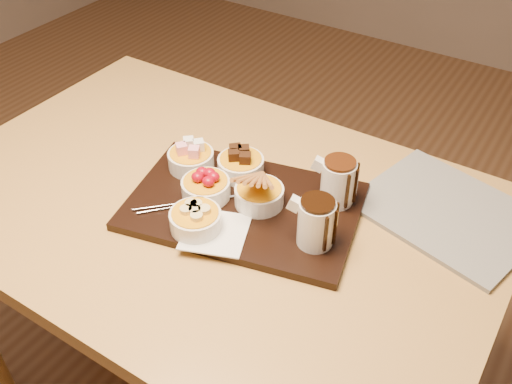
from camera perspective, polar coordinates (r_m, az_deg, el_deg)
The scene contains 12 objects.
dining_table at distance 1.27m, azimuth -4.47°, elevation -4.06°, with size 1.20×0.80×0.75m.
serving_board at distance 1.16m, azimuth -1.24°, elevation -1.42°, with size 0.46×0.30×0.02m, color black.
napkin at distance 1.09m, azimuth -4.08°, elevation -4.02°, with size 0.12×0.12×0.00m, color white.
bowl_marshmallows at distance 1.25m, azimuth -6.51°, elevation 3.21°, with size 0.10×0.10×0.04m, color white.
bowl_cake at distance 1.22m, azimuth -1.53°, elevation 2.59°, with size 0.10×0.10×0.04m, color white.
bowl_strawberries at distance 1.17m, azimuth -5.03°, elevation 0.33°, with size 0.10×0.10×0.04m, color white.
bowl_biscotti at distance 1.14m, azimuth 0.32°, elevation -0.39°, with size 0.10×0.10×0.04m, color white.
bowl_bananas at distance 1.10m, azimuth -6.05°, elevation -2.86°, with size 0.10×0.10×0.04m, color white.
pitcher_dark_chocolate at distance 1.05m, azimuth 6.03°, elevation -3.13°, with size 0.07×0.07×0.09m, color silver.
pitcher_milk_chocolate at distance 1.14m, azimuth 8.19°, elevation 0.94°, with size 0.07×0.07×0.09m, color silver.
fondue_skewers at distance 1.16m, azimuth -5.93°, elevation -0.88°, with size 0.26×0.03×0.01m, color silver, non-canonical shape.
newspaper at distance 1.22m, azimuth 18.63°, elevation -1.89°, with size 0.33×0.27×0.01m, color beige.
Camera 1 is at (0.57, -0.71, 1.52)m, focal length 40.00 mm.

